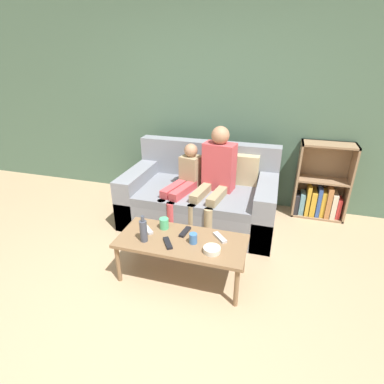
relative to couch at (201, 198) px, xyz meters
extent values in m
plane|color=tan|center=(-0.06, -1.60, -0.30)|extent=(22.00, 22.00, 0.00)
cube|color=#4C6B56|center=(-0.06, 0.70, 1.00)|extent=(12.00, 0.06, 2.60)
cube|color=gray|center=(-0.01, -0.05, -0.12)|extent=(1.77, 1.00, 0.35)
cube|color=slate|center=(-0.01, -0.14, 0.11)|extent=(1.33, 0.82, 0.10)
cube|color=gray|center=(-0.01, 0.36, 0.38)|extent=(1.77, 0.18, 0.45)
cube|color=gray|center=(-0.78, -0.05, 0.01)|extent=(0.22, 1.00, 0.61)
cube|color=gray|center=(0.77, -0.05, 0.01)|extent=(0.22, 1.00, 0.61)
cube|color=tan|center=(0.46, 0.21, 0.34)|extent=(0.36, 0.12, 0.36)
cube|color=#8E7051|center=(1.10, 0.52, 0.18)|extent=(0.02, 0.28, 0.95)
cube|color=#8E7051|center=(1.70, 0.52, 0.18)|extent=(0.02, 0.28, 0.95)
cube|color=#8E7051|center=(1.40, 0.65, 0.18)|extent=(0.62, 0.02, 0.95)
cube|color=#8E7051|center=(1.40, 0.52, -0.28)|extent=(0.62, 0.28, 0.02)
cube|color=#8E7051|center=(1.40, 0.52, 0.20)|extent=(0.57, 0.28, 0.02)
cube|color=#8E7051|center=(1.40, 0.52, 0.64)|extent=(0.62, 0.28, 0.02)
cube|color=#232328|center=(1.14, 0.51, -0.14)|extent=(0.05, 0.23, 0.26)
cube|color=#6699A8|center=(1.20, 0.51, -0.13)|extent=(0.06, 0.19, 0.28)
cube|color=gold|center=(1.27, 0.51, -0.08)|extent=(0.05, 0.23, 0.39)
cube|color=gold|center=(1.33, 0.51, -0.11)|extent=(0.06, 0.24, 0.32)
cube|color=#33519E|center=(1.40, 0.51, -0.08)|extent=(0.04, 0.21, 0.38)
cube|color=gold|center=(1.45, 0.51, -0.10)|extent=(0.05, 0.19, 0.34)
cube|color=#B77542|center=(1.51, 0.51, -0.07)|extent=(0.06, 0.24, 0.40)
cube|color=beige|center=(1.57, 0.51, -0.11)|extent=(0.06, 0.23, 0.32)
cube|color=red|center=(1.64, 0.50, -0.14)|extent=(0.05, 0.17, 0.26)
cylinder|color=brown|center=(-0.43, -1.29, -0.11)|extent=(0.04, 0.04, 0.38)
cylinder|color=brown|center=(0.64, -1.29, -0.11)|extent=(0.04, 0.04, 0.38)
cylinder|color=brown|center=(-0.43, -0.86, -0.11)|extent=(0.04, 0.04, 0.38)
cylinder|color=brown|center=(0.64, -0.86, -0.11)|extent=(0.04, 0.04, 0.38)
cube|color=brown|center=(0.10, -1.07, 0.09)|extent=(1.14, 0.51, 0.03)
cylinder|color=#9E8966|center=(0.03, -0.51, -0.07)|extent=(0.10, 0.10, 0.45)
cylinder|color=#9E8966|center=(0.22, -0.54, -0.07)|extent=(0.10, 0.10, 0.45)
cube|color=#9E8966|center=(0.07, -0.25, 0.20)|extent=(0.17, 0.46, 0.09)
cube|color=#9E8966|center=(0.26, -0.28, 0.20)|extent=(0.17, 0.46, 0.09)
cube|color=#C6474C|center=(0.21, -0.01, 0.43)|extent=(0.38, 0.25, 0.54)
sphere|color=#A87A5B|center=(0.21, -0.01, 0.79)|extent=(0.20, 0.20, 0.20)
cylinder|color=#C6474C|center=(-0.32, -0.49, -0.07)|extent=(0.11, 0.11, 0.45)
cylinder|color=#C6474C|center=(-0.20, -0.52, -0.07)|extent=(0.11, 0.11, 0.45)
cube|color=#C6474C|center=(-0.25, -0.24, 0.20)|extent=(0.21, 0.46, 0.09)
cube|color=#C6474C|center=(-0.14, -0.27, 0.20)|extent=(0.21, 0.46, 0.09)
cube|color=#9E8966|center=(-0.13, 0.00, 0.34)|extent=(0.26, 0.25, 0.36)
sphere|color=#A87A5B|center=(-0.13, 0.00, 0.59)|extent=(0.16, 0.16, 0.16)
cylinder|color=#4CB77A|center=(-0.11, -0.93, 0.16)|extent=(0.09, 0.09, 0.10)
cylinder|color=#3D70B2|center=(0.22, -1.09, 0.16)|extent=(0.07, 0.07, 0.09)
cube|color=#B7B7BC|center=(-0.25, -1.01, 0.12)|extent=(0.16, 0.15, 0.02)
cube|color=black|center=(0.01, -1.17, 0.12)|extent=(0.13, 0.17, 0.02)
cube|color=#B7B7BC|center=(0.42, -0.96, 0.12)|extent=(0.15, 0.16, 0.02)
cube|color=black|center=(0.10, -0.96, 0.12)|extent=(0.07, 0.17, 0.02)
cylinder|color=beige|center=(0.40, -1.17, 0.13)|extent=(0.14, 0.14, 0.05)
cylinder|color=#424756|center=(-0.21, -1.18, 0.21)|extent=(0.07, 0.07, 0.20)
cylinder|color=#424756|center=(-0.21, -1.18, 0.33)|extent=(0.03, 0.03, 0.05)
camera|label=1|loc=(0.82, -3.17, 1.61)|focal=28.00mm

